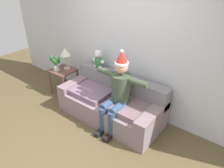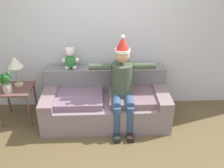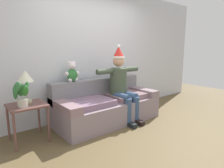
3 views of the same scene
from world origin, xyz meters
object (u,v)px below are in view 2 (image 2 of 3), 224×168
(couch, at_px, (106,102))
(person_seated, at_px, (122,84))
(teddy_bear, at_px, (70,59))
(side_table, at_px, (16,93))
(potted_plant, at_px, (5,81))
(table_lamp, at_px, (15,63))

(couch, distance_m, person_seated, 0.53)
(person_seated, xyz_separation_m, teddy_bear, (-0.83, 0.45, 0.23))
(teddy_bear, xyz_separation_m, side_table, (-0.90, -0.24, -0.49))
(potted_plant, bearing_deg, couch, 2.46)
(teddy_bear, bearing_deg, couch, -26.24)
(teddy_bear, distance_m, table_lamp, 0.87)
(person_seated, xyz_separation_m, potted_plant, (-1.80, 0.10, 0.04))
(person_seated, bearing_deg, teddy_bear, 151.66)
(person_seated, xyz_separation_m, table_lamp, (-1.68, 0.31, 0.23))
(teddy_bear, xyz_separation_m, potted_plant, (-0.98, -0.35, -0.20))
(side_table, xyz_separation_m, table_lamp, (0.04, 0.10, 0.49))
(person_seated, bearing_deg, side_table, 173.08)
(couch, xyz_separation_m, side_table, (-1.46, 0.04, 0.18))
(teddy_bear, distance_m, potted_plant, 1.06)
(side_table, bearing_deg, table_lamp, 68.69)
(teddy_bear, bearing_deg, person_seated, -28.34)
(couch, distance_m, table_lamp, 1.58)
(person_seated, bearing_deg, potted_plant, 176.84)
(table_lamp, bearing_deg, teddy_bear, 9.08)
(teddy_bear, relative_size, table_lamp, 0.75)
(person_seated, height_order, potted_plant, person_seated)
(person_seated, xyz_separation_m, side_table, (-1.72, 0.21, -0.25))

